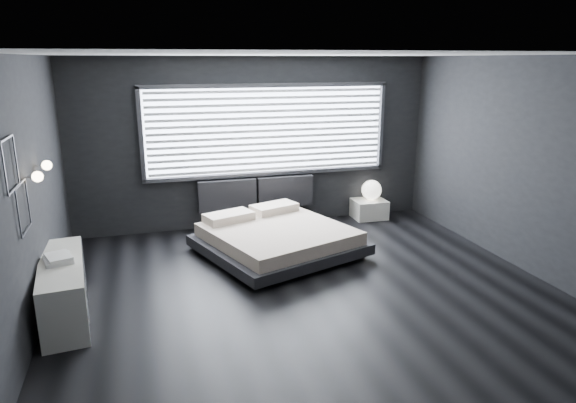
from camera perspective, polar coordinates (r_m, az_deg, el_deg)
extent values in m
plane|color=black|center=(6.45, 2.13, -9.69)|extent=(6.00, 6.00, 0.00)
plane|color=silver|center=(5.83, 2.42, 16.03)|extent=(6.00, 6.00, 0.00)
cube|color=black|center=(8.59, -3.55, 6.49)|extent=(6.00, 0.04, 2.80)
cube|color=black|center=(3.61, 16.26, -7.13)|extent=(6.00, 0.04, 2.80)
cube|color=black|center=(5.81, -27.08, 0.37)|extent=(0.04, 5.50, 2.80)
cube|color=black|center=(7.48, 24.69, 3.73)|extent=(0.04, 5.50, 2.80)
cube|color=white|center=(8.59, -2.23, 7.92)|extent=(4.00, 0.02, 1.38)
cube|color=#47474C|center=(8.31, -16.06, 7.08)|extent=(0.06, 0.08, 1.48)
cube|color=#47474C|center=(9.26, 10.29, 8.25)|extent=(0.06, 0.08, 1.48)
cube|color=#47474C|center=(8.49, -2.23, 12.78)|extent=(4.14, 0.08, 0.06)
cube|color=#47474C|center=(8.69, -2.13, 3.12)|extent=(4.14, 0.08, 0.06)
cube|color=silver|center=(8.53, -2.13, 7.87)|extent=(3.94, 0.03, 1.32)
cube|color=black|center=(8.56, -6.77, 0.70)|extent=(0.96, 0.16, 0.52)
cube|color=black|center=(8.77, -0.32, 1.17)|extent=(0.96, 0.16, 0.52)
cylinder|color=silver|center=(5.81, -26.75, 2.44)|extent=(0.10, 0.02, 0.02)
sphere|color=#FFE5B7|center=(5.79, -26.07, 2.50)|extent=(0.11, 0.11, 0.11)
cylinder|color=silver|center=(6.39, -25.84, 3.61)|extent=(0.10, 0.02, 0.02)
sphere|color=#FFE5B7|center=(6.37, -25.22, 3.66)|extent=(0.11, 0.11, 0.11)
cube|color=#47474C|center=(5.15, -28.80, 6.16)|extent=(0.01, 0.46, 0.02)
cube|color=#47474C|center=(5.23, -28.15, 1.20)|extent=(0.01, 0.46, 0.02)
cube|color=#47474C|center=(5.41, -27.99, 4.14)|extent=(0.01, 0.02, 0.46)
cube|color=#47474C|center=(4.97, -28.99, 3.14)|extent=(0.01, 0.02, 0.46)
cube|color=#47474C|center=(5.47, -27.63, 1.72)|extent=(0.01, 0.46, 0.02)
cube|color=#47474C|center=(5.59, -27.04, -2.86)|extent=(0.01, 0.46, 0.02)
cube|color=#47474C|center=(5.74, -26.93, 0.02)|extent=(0.01, 0.02, 0.46)
cube|color=#47474C|center=(5.31, -27.78, -1.26)|extent=(0.01, 0.02, 0.46)
cube|color=black|center=(6.48, -3.55, -9.22)|extent=(0.14, 0.14, 0.07)
cube|color=black|center=(7.47, 7.89, -5.89)|extent=(0.14, 0.14, 0.07)
cube|color=black|center=(7.75, -9.71, -5.17)|extent=(0.14, 0.14, 0.07)
cube|color=black|center=(8.60, 0.76, -2.84)|extent=(0.14, 0.14, 0.07)
cube|color=black|center=(7.48, -1.08, -4.80)|extent=(2.54, 2.48, 0.15)
cube|color=#BBA996|center=(7.43, -1.09, -3.61)|extent=(2.29, 2.29, 0.18)
cube|color=beige|center=(7.76, -6.61, -1.70)|extent=(0.80, 0.60, 0.12)
cube|color=beige|center=(8.17, -1.55, -0.71)|extent=(0.80, 0.60, 0.12)
cube|color=silver|center=(9.27, 9.00, -0.82)|extent=(0.58, 0.48, 0.33)
sphere|color=white|center=(9.22, 9.26, 1.28)|extent=(0.35, 0.35, 0.35)
cube|color=silver|center=(6.22, -23.66, -8.85)|extent=(0.62, 1.64, 0.64)
cube|color=#47474C|center=(6.21, -21.55, -8.65)|extent=(0.18, 1.58, 0.62)
cube|color=white|center=(6.11, -24.18, -5.87)|extent=(0.36, 0.42, 0.04)
cube|color=white|center=(6.08, -24.15, -5.60)|extent=(0.33, 0.38, 0.03)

